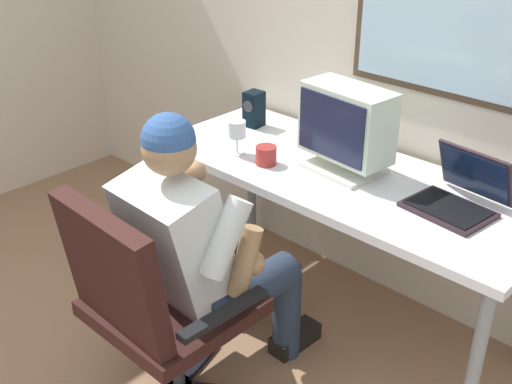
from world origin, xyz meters
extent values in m
cube|color=beige|center=(0.00, 1.99, 1.33)|extent=(4.49, 0.06, 2.65)
cylinder|color=gray|center=(-0.68, 1.32, 0.36)|extent=(0.05, 0.05, 0.71)
cylinder|color=gray|center=(0.91, 1.32, 0.36)|extent=(0.05, 0.05, 0.71)
cylinder|color=gray|center=(-0.68, 1.87, 0.36)|extent=(0.05, 0.05, 0.71)
cube|color=white|center=(0.12, 1.59, 0.73)|extent=(1.71, 0.68, 0.04)
cube|color=black|center=(-0.20, 0.80, 0.01)|extent=(0.28, 0.05, 0.02)
cube|color=black|center=(-0.10, 0.93, 0.01)|extent=(0.12, 0.28, 0.02)
cylinder|color=#3F3F44|center=(-0.06, 0.79, 0.21)|extent=(0.05, 0.05, 0.37)
cube|color=black|center=(-0.06, 0.79, 0.41)|extent=(0.54, 0.54, 0.06)
cube|color=black|center=(-0.07, 0.55, 0.68)|extent=(0.52, 0.14, 0.48)
cube|color=black|center=(0.23, 0.78, 0.54)|extent=(0.06, 0.38, 0.02)
cube|color=black|center=(-0.35, 0.80, 0.54)|extent=(0.06, 0.38, 0.02)
cylinder|color=#253145|center=(0.11, 1.03, 0.44)|extent=(0.17, 0.44, 0.15)
cylinder|color=#253145|center=(0.12, 1.25, 0.22)|extent=(0.12, 0.12, 0.44)
cube|color=black|center=(0.12, 1.31, 0.04)|extent=(0.11, 0.24, 0.08)
cylinder|color=#253145|center=(-0.21, 1.05, 0.44)|extent=(0.17, 0.44, 0.15)
cylinder|color=#253145|center=(-0.20, 1.26, 0.22)|extent=(0.12, 0.12, 0.44)
cube|color=black|center=(-0.20, 1.32, 0.04)|extent=(0.11, 0.24, 0.08)
cube|color=silver|center=(-0.06, 0.82, 0.68)|extent=(0.39, 0.34, 0.53)
sphere|color=#A47A54|center=(-0.06, 0.82, 1.05)|extent=(0.19, 0.19, 0.19)
sphere|color=#30528B|center=(-0.06, 0.82, 1.08)|extent=(0.19, 0.19, 0.19)
cylinder|color=silver|center=(0.16, 0.86, 0.78)|extent=(0.10, 0.23, 0.29)
cylinder|color=#A47A54|center=(0.17, 0.95, 0.64)|extent=(0.08, 0.16, 0.27)
sphere|color=#A47A54|center=(0.17, 0.99, 0.61)|extent=(0.09, 0.09, 0.09)
cylinder|color=silver|center=(-0.28, 0.88, 0.78)|extent=(0.10, 0.22, 0.29)
cylinder|color=#A47A54|center=(-0.27, 1.02, 0.73)|extent=(0.08, 0.19, 0.26)
sphere|color=#A47A54|center=(-0.27, 1.11, 0.80)|extent=(0.09, 0.09, 0.09)
cube|color=beige|center=(0.10, 1.61, 0.76)|extent=(0.32, 0.27, 0.02)
cylinder|color=beige|center=(0.10, 1.61, 0.79)|extent=(0.04, 0.04, 0.05)
cube|color=silver|center=(0.10, 1.61, 0.97)|extent=(0.40, 0.22, 0.29)
cube|color=#191E38|center=(0.09, 1.52, 0.97)|extent=(0.34, 0.04, 0.25)
cube|color=black|center=(0.60, 1.59, 0.76)|extent=(0.33, 0.26, 0.02)
cube|color=black|center=(0.60, 1.59, 0.77)|extent=(0.29, 0.22, 0.00)
cube|color=black|center=(0.62, 1.74, 0.87)|extent=(0.31, 0.12, 0.20)
cube|color=#0F1933|center=(0.61, 1.73, 0.86)|extent=(0.28, 0.11, 0.18)
cylinder|color=silver|center=(-0.34, 1.42, 0.75)|extent=(0.07, 0.07, 0.00)
cylinder|color=silver|center=(-0.34, 1.42, 0.79)|extent=(0.01, 0.01, 0.08)
cylinder|color=silver|center=(-0.34, 1.42, 0.87)|extent=(0.08, 0.08, 0.07)
cylinder|color=maroon|center=(-0.34, 1.42, 0.85)|extent=(0.07, 0.07, 0.04)
cube|color=black|center=(-0.52, 1.72, 0.84)|extent=(0.08, 0.09, 0.17)
cylinder|color=#333338|center=(-0.52, 1.67, 0.86)|extent=(0.06, 0.01, 0.05)
cylinder|color=maroon|center=(-0.18, 1.43, 0.79)|extent=(0.09, 0.09, 0.08)
camera|label=1|loc=(1.50, -0.40, 1.91)|focal=44.77mm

